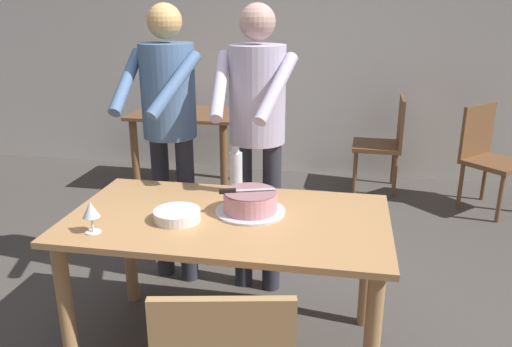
{
  "coord_description": "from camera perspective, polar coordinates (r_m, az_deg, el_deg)",
  "views": [
    {
      "loc": [
        0.53,
        -2.17,
        1.71
      ],
      "look_at": [
        0.1,
        0.22,
        0.9
      ],
      "focal_mm": 35.61,
      "sensor_mm": 36.0,
      "label": 1
    }
  ],
  "objects": [
    {
      "name": "wine_glass_near",
      "position": [
        2.34,
        -18.06,
        -4.01
      ],
      "size": [
        0.08,
        0.08,
        0.14
      ],
      "color": "silver",
      "rests_on": "main_dining_table"
    },
    {
      "name": "background_table",
      "position": [
        4.9,
        -7.76,
        4.98
      ],
      "size": [
        1.0,
        0.7,
        0.74
      ],
      "color": "brown",
      "rests_on": "ground_plane"
    },
    {
      "name": "cake_knife",
      "position": [
        2.42,
        -2.32,
        -1.95
      ],
      "size": [
        0.26,
        0.1,
        0.02
      ],
      "color": "silver",
      "rests_on": "cake_on_platter"
    },
    {
      "name": "background_chair_0",
      "position": [
        4.94,
        14.31,
        3.67
      ],
      "size": [
        0.45,
        0.45,
        0.9
      ],
      "color": "brown",
      "rests_on": "ground_plane"
    },
    {
      "name": "plate_stack",
      "position": [
        2.41,
        -8.85,
        -4.64
      ],
      "size": [
        0.22,
        0.22,
        0.05
      ],
      "color": "white",
      "rests_on": "main_dining_table"
    },
    {
      "name": "cake_on_platter",
      "position": [
        2.45,
        -0.63,
        -3.29
      ],
      "size": [
        0.34,
        0.34,
        0.11
      ],
      "color": "silver",
      "rests_on": "main_dining_table"
    },
    {
      "name": "water_bottle",
      "position": [
        2.7,
        -2.28,
        0.2
      ],
      "size": [
        0.07,
        0.07,
        0.25
      ],
      "color": "silver",
      "rests_on": "main_dining_table"
    },
    {
      "name": "person_standing_beside",
      "position": [
        3.09,
        -9.77,
        6.36
      ],
      "size": [
        0.46,
        0.57,
        1.72
      ],
      "color": "#2D2D38",
      "rests_on": "ground_plane"
    },
    {
      "name": "back_wall",
      "position": [
        5.26,
        4.66,
        14.54
      ],
      "size": [
        10.0,
        0.12,
        2.7
      ],
      "primitive_type": "cube",
      "color": "silver",
      "rests_on": "ground_plane"
    },
    {
      "name": "main_dining_table",
      "position": [
        2.48,
        -3.14,
        -7.27
      ],
      "size": [
        1.52,
        0.85,
        0.75
      ],
      "color": "tan",
      "rests_on": "ground_plane"
    },
    {
      "name": "background_chair_1",
      "position": [
        4.77,
        24.65,
        2.0
      ],
      "size": [
        0.62,
        0.62,
        0.9
      ],
      "color": "brown",
      "rests_on": "ground_plane"
    },
    {
      "name": "person_cutting_cake",
      "position": [
        2.92,
        0.1,
        5.93
      ],
      "size": [
        0.46,
        0.57,
        1.72
      ],
      "color": "#2D2D38",
      "rests_on": "ground_plane"
    }
  ]
}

